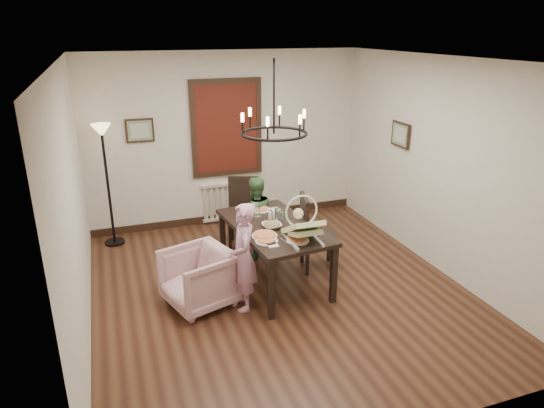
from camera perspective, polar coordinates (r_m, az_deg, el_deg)
room_shell at (r=5.99m, az=-0.33°, el=3.37°), size 4.51×5.00×2.81m
dining_table at (r=6.12m, az=0.21°, el=-3.22°), size 1.12×1.77×0.79m
chair_far at (r=7.20m, az=-3.42°, el=-1.11°), size 0.59×0.59×1.04m
chair_right at (r=6.55m, az=5.59°, el=-3.32°), size 0.56×0.56×1.07m
armchair at (r=5.83m, az=-8.62°, el=-8.62°), size 0.95×0.94×0.69m
elderly_woman at (r=5.64m, az=-3.36°, el=-7.27°), size 0.33×0.43×1.07m
seated_man at (r=6.88m, az=-2.02°, el=-2.38°), size 0.53×0.44×0.99m
baby_bouncer at (r=5.60m, az=3.66°, el=-2.53°), size 0.43×0.58×0.38m
salad_bowl at (r=5.99m, az=-0.03°, el=-2.52°), size 0.29×0.29×0.07m
pizza_platter at (r=5.75m, az=-0.89°, el=-3.69°), size 0.31×0.31×0.04m
drinking_glass at (r=6.14m, az=1.06°, el=-1.55°), size 0.08×0.08×0.15m
window_blinds at (r=7.89m, az=-5.36°, el=8.89°), size 1.00×0.03×1.40m
radiator at (r=8.25m, az=-5.12°, el=0.36°), size 0.92×0.12×0.62m
picture_back at (r=7.69m, az=-15.29°, el=8.35°), size 0.42×0.03×0.36m
picture_right at (r=7.37m, az=14.88°, el=7.90°), size 0.03×0.42×0.36m
floor_lamp at (r=7.54m, az=-18.71°, el=1.86°), size 0.30×0.30×1.80m
chandelier at (r=5.74m, az=0.23°, el=8.30°), size 0.80×0.80×0.04m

